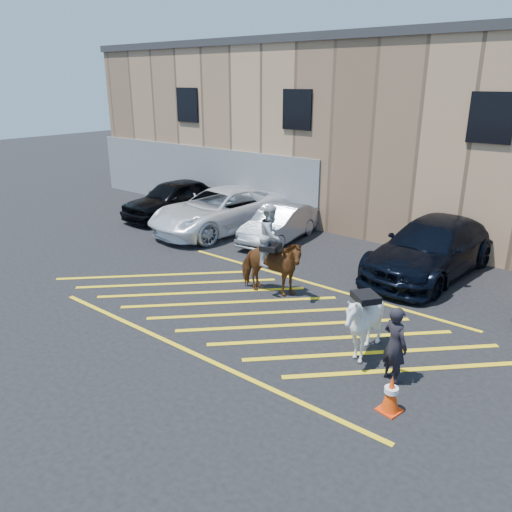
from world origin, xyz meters
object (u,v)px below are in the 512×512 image
Objects in this scene: car_blue_suv at (432,248)px; saddled_white at (364,324)px; mounted_bay at (271,259)px; car_silver_sedan at (279,224)px; handler at (395,345)px; car_white_pickup at (221,210)px; car_black_suv at (174,199)px; traffic_cone at (391,394)px.

car_blue_suv is 2.99× the size of saddled_white.
mounted_bay is at bearing -118.60° from car_blue_suv.
handler is (7.19, -5.99, 0.14)m from car_silver_sedan.
handler is (9.81, -5.65, -0.03)m from car_white_pickup.
car_white_pickup reaches higher than saddled_white.
saddled_white is (11.91, -5.47, -0.01)m from car_black_suv.
handler is 0.63× the size of mounted_bay.
car_black_suv is 5.62m from car_silver_sedan.
car_blue_suv reaches higher than car_silver_sedan.
car_black_suv is at bearing -177.78° from car_white_pickup.
saddled_white is 1.93m from traffic_cone.
traffic_cone is at bearing -69.62° from car_blue_suv.
car_silver_sedan is 2.08× the size of saddled_white.
handler is at bearing -22.48° from car_black_suv.
car_white_pickup is 12.16m from traffic_cone.
car_blue_suv is at bearing 96.87° from saddled_white.
traffic_cone is (13.19, -6.85, -0.45)m from car_black_suv.
mounted_bay reaches higher than car_silver_sedan.
traffic_cone is at bearing 134.59° from handler.
handler is (1.59, -6.23, -0.03)m from car_blue_suv.
car_silver_sedan is at bearing 3.12° from car_black_suv.
car_black_suv is 1.87× the size of mounted_bay.
handler is 0.83× the size of saddled_white.
car_black_suv is 14.10m from handler.
car_black_suv is at bearing 154.21° from mounted_bay.
car_black_suv is at bearing -2.76° from handler.
saddled_white is at bearing -22.41° from car_black_suv.
car_white_pickup is 10.33m from saddled_white.
saddled_white is (6.29, -5.56, 0.14)m from car_silver_sedan.
car_silver_sedan is at bearing 138.55° from saddled_white.
car_silver_sedan is (2.62, 0.33, -0.17)m from car_white_pickup.
saddled_white is at bearing -23.41° from car_white_pickup.
saddled_white is at bearing 133.14° from traffic_cone.
car_white_pickup is at bearing 149.62° from saddled_white.
car_white_pickup is 6.54m from mounted_bay.
car_silver_sedan is 5.60m from car_blue_suv.
car_black_suv is 2.49× the size of saddled_white.
handler is 1.11m from traffic_cone.
car_silver_sedan is at bearing 137.56° from traffic_cone.
mounted_bay reaches higher than car_blue_suv.
car_white_pickup reaches higher than car_silver_sedan.
handler is at bearing -47.24° from car_silver_sedan.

